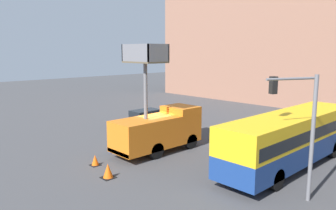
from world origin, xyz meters
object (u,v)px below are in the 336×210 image
road_worker_near_truck (111,139)px  traffic_cone_mid_road (95,160)px  traffic_light_pole (297,113)px  road_worker_directing (214,148)px  parked_car_curbside (147,118)px  city_bus (291,136)px  traffic_cone_near_truck (108,171)px  utility_truck (158,128)px

road_worker_near_truck → traffic_cone_mid_road: (1.39, -2.03, -0.68)m
traffic_light_pole → traffic_cone_mid_road: bearing=-152.4°
road_worker_directing → traffic_cone_mid_road: road_worker_directing is taller
traffic_cone_mid_road → parked_car_curbside: parked_car_curbside is taller
traffic_light_pole → road_worker_directing: traffic_light_pole is taller
road_worker_directing → parked_car_curbside: (-10.58, 3.47, -0.19)m
road_worker_directing → road_worker_near_truck: bearing=59.1°
traffic_cone_mid_road → city_bus: bearing=45.7°
city_bus → road_worker_near_truck: bearing=136.7°
city_bus → traffic_light_pole: 4.09m
road_worker_near_truck → traffic_cone_near_truck: (3.58, -2.55, -0.61)m
traffic_light_pole → road_worker_near_truck: size_ratio=2.95×
traffic_light_pole → parked_car_curbside: bearing=166.1°
utility_truck → road_worker_near_truck: bearing=-128.6°
traffic_cone_near_truck → traffic_cone_mid_road: traffic_cone_near_truck is taller
parked_car_curbside → road_worker_directing: bearing=-18.2°
city_bus → road_worker_near_truck: city_bus is taller
traffic_cone_mid_road → road_worker_near_truck: bearing=124.4°
city_bus → traffic_cone_mid_road: bearing=149.1°
traffic_light_pole → utility_truck: bearing=-176.6°
parked_car_curbside → utility_truck: bearing=-34.0°
road_worker_near_truck → traffic_light_pole: bearing=158.1°
traffic_light_pole → road_worker_near_truck: bearing=-164.7°
traffic_cone_near_truck → city_bus: bearing=56.3°
utility_truck → traffic_light_pole: utility_truck is taller
road_worker_near_truck → road_worker_directing: size_ratio=1.05×
traffic_cone_near_truck → parked_car_curbside: 12.53m
road_worker_near_truck → traffic_cone_mid_road: 2.56m
traffic_cone_mid_road → parked_car_curbside: 10.79m
traffic_light_pole → parked_car_curbside: size_ratio=1.22×
traffic_light_pole → road_worker_directing: size_ratio=3.08×
city_bus → road_worker_directing: city_bus is taller
utility_truck → city_bus: (7.42, 3.68, 0.18)m
traffic_cone_near_truck → utility_truck: bearing=107.6°
traffic_cone_near_truck → parked_car_curbside: bearing=130.9°
utility_truck → traffic_cone_mid_road: (-0.58, -4.51, -1.37)m
utility_truck → road_worker_near_truck: 3.24m
traffic_cone_near_truck → traffic_cone_mid_road: (-2.18, 0.52, -0.08)m
utility_truck → traffic_light_pole: (9.11, 0.55, 2.20)m
city_bus → traffic_cone_mid_road: city_bus is taller
traffic_cone_near_truck → road_worker_directing: bearing=68.3°
road_worker_near_truck → parked_car_curbside: 8.32m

